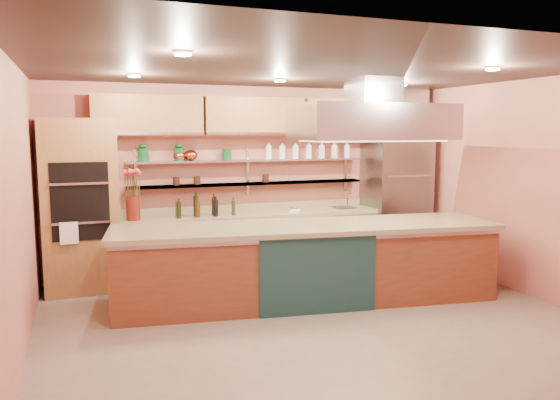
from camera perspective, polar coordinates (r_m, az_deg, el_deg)
name	(u,v)px	position (r m, az deg, el deg)	size (l,w,h in m)	color
floor	(317,322)	(6.33, 3.86, -12.63)	(6.00, 5.00, 0.02)	gray
ceiling	(319,68)	(5.99, 4.09, 13.56)	(6.00, 5.00, 0.02)	black
wall_back	(250,180)	(8.33, -3.11, 2.14)	(6.00, 0.04, 2.80)	#C46C5C
wall_front	(471,242)	(3.89, 19.33, -4.14)	(6.00, 0.04, 2.80)	#C46C5C
wall_left	(16,213)	(5.50, -25.84, -1.21)	(0.04, 5.00, 2.80)	#C46C5C
wall_right	(531,189)	(7.73, 24.71, 1.09)	(0.04, 5.00, 2.80)	#C46C5C
oven_stack	(80,206)	(7.67, -20.13, -0.62)	(0.95, 0.64, 2.30)	#9A6738
refrigerator	(396,199)	(9.03, 12.00, 0.15)	(0.95, 0.72, 2.10)	slate
back_counter	(254,244)	(8.17, -2.78, -4.60)	(3.84, 0.64, 0.93)	tan
wall_shelf_lower	(250,184)	(8.19, -3.18, 1.70)	(3.60, 0.26, 0.03)	#ADAFB4
wall_shelf_upper	(250,160)	(8.17, -3.19, 4.15)	(3.60, 0.26, 0.03)	#ADAFB4
upper_cabinets	(254,116)	(8.13, -2.78, 8.72)	(4.60, 0.36, 0.55)	#9A6738
range_hood	(373,122)	(7.10, 9.67, 8.03)	(2.00, 1.00, 0.45)	#ADAFB4
ceiling_downlights	(311,73)	(6.17, 3.30, 13.10)	(4.00, 2.80, 0.02)	#FFE5A5
island	(307,263)	(6.90, 2.82, -6.60)	(4.70, 1.02, 0.98)	brown
flower_vase	(133,208)	(7.68, -15.09, -0.84)	(0.18, 0.18, 0.33)	#60180E
oil_bottle_cluster	(206,206)	(7.83, -7.76, -0.63)	(0.90, 0.26, 0.29)	black
kitchen_scale	(294,209)	(8.24, 1.44, -0.90)	(0.15, 0.11, 0.08)	white
bar_faucet	(347,201)	(8.71, 7.02, -0.06)	(0.03, 0.03, 0.22)	white
copper_kettle	(191,155)	(7.95, -9.31, 4.66)	(0.20, 0.20, 0.16)	#BD452B
green_canister	(227,154)	(8.07, -5.58, 4.77)	(0.14, 0.14, 0.16)	#0F471E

